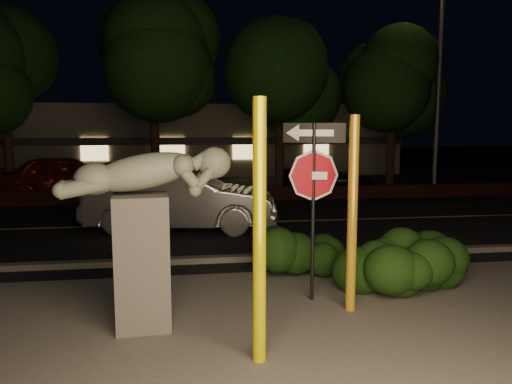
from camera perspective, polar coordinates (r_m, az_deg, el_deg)
ground at (r=17.53m, az=-3.62°, el=-1.70°), size 90.00×90.00×0.00m
patio at (r=7.00m, az=4.27°, el=-16.16°), size 14.00×6.00×0.02m
road at (r=14.59m, az=-2.63°, el=-3.56°), size 80.00×8.00×0.01m
lane_marking at (r=14.59m, az=-2.63°, el=-3.51°), size 80.00×0.12×0.00m
curb at (r=10.61m, az=-0.38°, el=-7.52°), size 80.00×0.25×0.12m
brick_wall at (r=18.78m, az=-3.96°, el=-0.31°), size 40.00×0.35×0.50m
parking_lot at (r=24.45m, az=-4.99°, el=0.94°), size 40.00×12.00×0.01m
building at (r=32.27m, az=-5.89°, el=6.08°), size 22.00×10.20×4.00m
tree_far_a at (r=21.43m, az=-26.99°, el=13.52°), size 4.60×4.60×7.43m
tree_far_b at (r=20.73m, az=-11.74°, el=16.39°), size 5.20×5.20×8.41m
tree_far_c at (r=20.62m, az=2.76°, el=15.48°), size 4.80×4.80×7.84m
tree_far_d at (r=22.55m, az=15.45°, el=13.92°), size 4.40×4.40×7.42m
yellow_pole_left at (r=5.83m, az=0.39°, el=-4.79°), size 0.16×0.16×3.15m
yellow_pole_right at (r=7.60m, az=10.96°, el=-2.64°), size 0.15×0.15×2.99m
signpost at (r=7.90m, az=6.59°, el=1.84°), size 0.93×0.34×2.87m
sculpture at (r=7.04m, az=-12.68°, el=-2.95°), size 2.37×0.81×2.53m
hedge_center at (r=9.64m, az=5.74°, el=-6.56°), size 1.92×1.08×0.95m
hedge_right at (r=8.70m, az=15.98°, el=-7.66°), size 1.99×1.50×1.16m
hedge_far_right at (r=9.33m, az=17.09°, el=-6.80°), size 1.85×1.47×1.12m
streetlight at (r=21.50m, az=19.77°, el=13.81°), size 1.33×0.47×8.93m
silver_sedan at (r=13.61m, az=-8.46°, el=-0.87°), size 5.34×2.55×1.69m
parked_car_red at (r=20.78m, az=-20.81°, el=1.65°), size 5.13×2.34×1.71m
parked_car_darkred at (r=22.10m, az=-11.40°, el=1.75°), size 4.65×2.63×1.27m
parked_car_dark at (r=21.67m, az=7.72°, el=1.60°), size 4.60×2.99×1.18m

